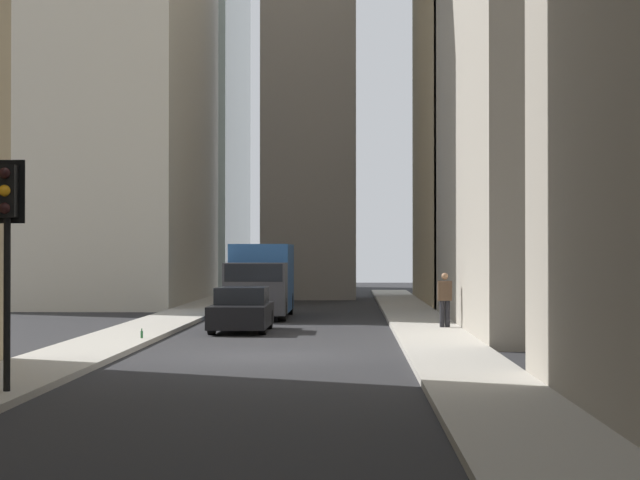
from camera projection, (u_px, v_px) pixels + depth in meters
ground_plane at (265, 357)px, 27.50m from camera, size 135.00×135.00×0.00m
sidewalk_right at (80, 353)px, 27.63m from camera, size 90.00×2.20×0.14m
sidewalk_left at (451, 354)px, 27.38m from camera, size 90.00×2.20×0.14m
building_left_far at (524, 42)px, 55.69m from camera, size 17.99×10.50×25.72m
building_right_far at (98, 27)px, 57.04m from camera, size 17.84×10.50×27.69m
church_spire at (310, 21)px, 62.60m from camera, size 5.59×5.59×29.23m
delivery_truck at (261, 280)px, 43.83m from camera, size 6.46×2.25×2.84m
sedan_black at (241, 311)px, 36.16m from camera, size 4.30×1.78×1.42m
traffic_light_foreground at (7, 221)px, 19.50m from camera, size 0.43×0.52×3.99m
pedestrian at (445, 297)px, 36.23m from camera, size 0.26×0.44×1.73m
discarded_bottle at (142, 334)px, 31.55m from camera, size 0.07×0.07×0.27m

